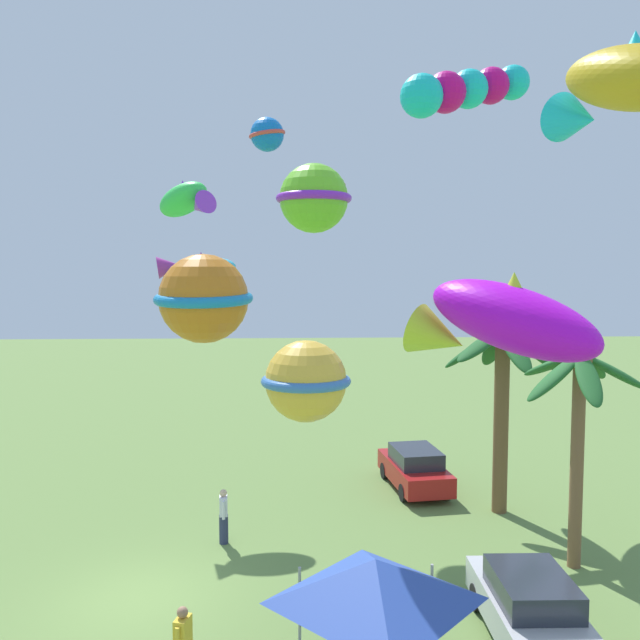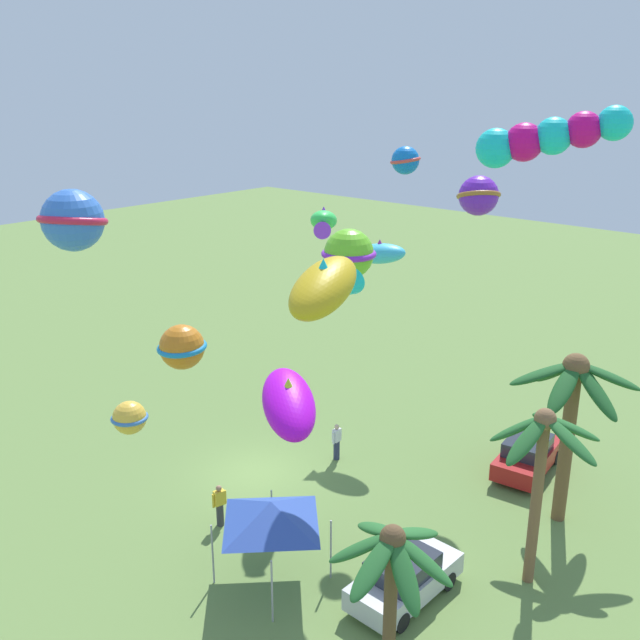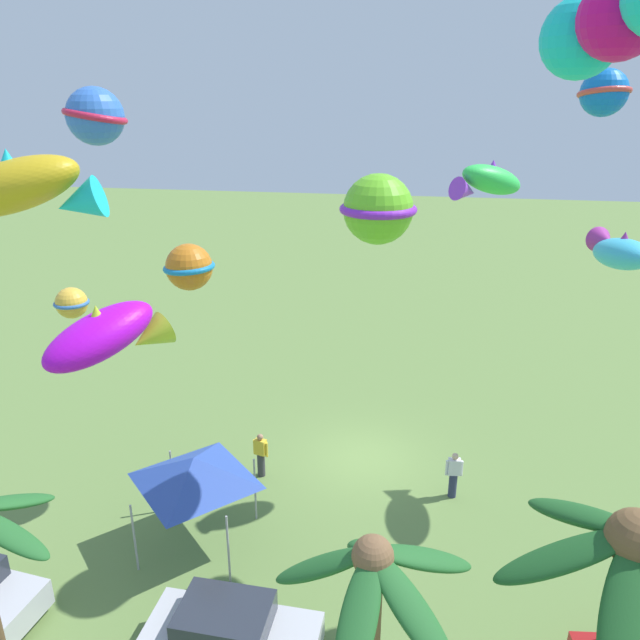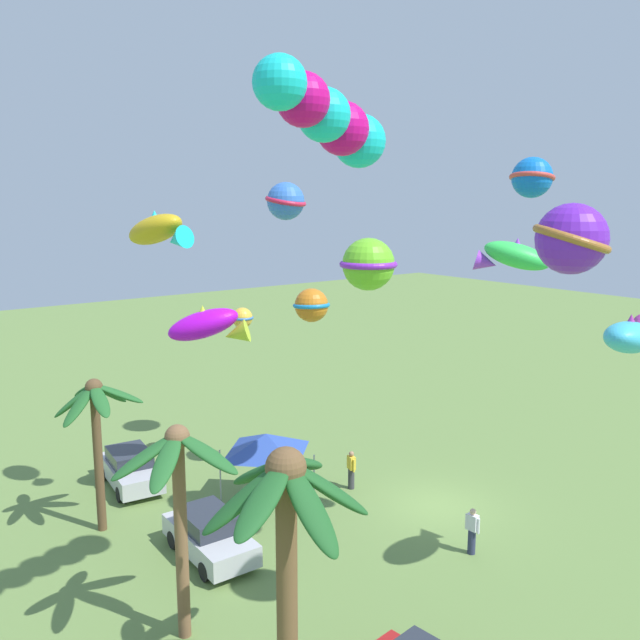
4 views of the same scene
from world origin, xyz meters
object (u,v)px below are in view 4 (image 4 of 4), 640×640
Objects in this scene: spectator_0 at (472,531)px; kite_fish_2 at (632,335)px; kite_fish_6 at (512,256)px; palm_tree_2 at (96,414)px; palm_tree_1 at (179,477)px; kite_ball_4 at (286,201)px; parked_car_0 at (209,534)px; festival_tent at (266,443)px; spectator_1 at (351,470)px; kite_fish_10 at (208,325)px; kite_ball_9 at (311,305)px; kite_ball_3 at (368,264)px; parked_car_2 at (131,468)px; palm_tree_0 at (286,516)px; kite_ball_1 at (242,318)px; kite_ball_8 at (532,178)px; kite_fish_0 at (158,231)px; kite_ball_7 at (572,239)px; kite_tube_5 at (329,118)px.

spectator_0 is 8.33m from kite_fish_2.
palm_tree_2 is at bearing 47.49° from kite_fish_6.
kite_ball_4 is (8.93, -9.50, 7.00)m from palm_tree_1.
festival_tent reaches higher than parked_car_0.
kite_fish_10 reaches higher than spectator_1.
kite_fish_2 reaches higher than palm_tree_1.
kite_fish_2 is 1.20× the size of kite_fish_6.
kite_fish_6 is (-5.44, -7.99, 9.10)m from parked_car_0.
kite_ball_9 is 0.54× the size of kite_fish_10.
parked_car_2 is at bearing 25.02° from kite_ball_3.
kite_ball_3 is 1.35× the size of kite_ball_9.
palm_tree_1 is at bearing 133.24° from kite_ball_4.
palm_tree_1 is at bearing 146.17° from kite_fish_10.
spectator_1 is 8.41m from kite_fish_10.
kite_fish_10 is at bearing -19.25° from palm_tree_0.
kite_ball_1 is (5.85, -4.86, 5.90)m from parked_car_0.
kite_fish_6 reaches higher than palm_tree_2.
parked_car_2 is at bearing 80.06° from kite_ball_4.
kite_ball_4 is at bearing -99.94° from parked_car_2.
parked_car_0 is at bearing -150.60° from palm_tree_2.
kite_ball_8 reaches higher than kite_fish_10.
kite_fish_6 is at bearing -106.63° from spectator_0.
spectator_0 is at bearing -141.53° from kite_fish_0.
kite_ball_7 is at bearing 138.25° from kite_fish_6.
spectator_1 is 0.37× the size of kite_tube_5.
kite_fish_6 is 10.91m from kite_fish_10.
palm_tree_1 is 7.22m from palm_tree_2.
parked_car_2 is 10.00m from kite_ball_9.
kite_ball_3 reaches higher than parked_car_2.
kite_fish_10 is (10.23, -3.57, 2.30)m from palm_tree_0.
palm_tree_0 is 9.83m from spectator_0.
kite_ball_8 is (-0.45, -7.54, 7.38)m from palm_tree_0.
kite_tube_5 reaches higher than palm_tree_0.
kite_ball_9 is at bearing 166.51° from kite_ball_4.
kite_ball_1 reaches higher than spectator_1.
kite_fish_2 reaches higher than kite_ball_9.
palm_tree_0 is 1.07× the size of palm_tree_1.
kite_fish_6 is (1.70, -9.77, 5.07)m from palm_tree_0.
kite_ball_3 is at bearing 14.69° from kite_ball_8.
kite_fish_0 is at bearing 38.47° from spectator_0.
kite_ball_4 is (10.77, -0.01, 10.72)m from spectator_0.
kite_ball_1 is at bearing 15.51° from kite_fish_6.
kite_ball_3 is at bearing 45.49° from spectator_0.
kite_fish_0 is at bearing 41.36° from kite_fish_6.
parked_car_2 is at bearing 51.14° from spectator_1.
kite_ball_3 is 5.71m from kite_ball_8.
kite_fish_6 is (-0.30, -1.00, 9.04)m from spectator_0.
spectator_1 is at bearing -179.17° from kite_ball_4.
kite_ball_4 is (12.77, -8.79, 6.76)m from palm_tree_0.
kite_tube_5 is (-8.64, 3.75, 10.85)m from festival_tent.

